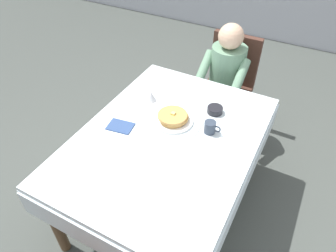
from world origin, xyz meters
The scene contains 13 objects.
ground_plane centered at (0.00, 0.00, 0.00)m, with size 14.00×14.00×0.00m, color #474C47.
dining_table_main centered at (0.00, 0.00, 0.65)m, with size 1.12×1.52×0.74m.
chair_diner centered at (0.04, 1.17, 0.53)m, with size 0.44×0.45×0.93m.
diner_person centered at (0.04, 1.01, 0.67)m, with size 0.40×0.43×1.12m.
plate_breakfast centered at (-0.04, 0.16, 0.75)m, with size 0.28×0.28×0.02m, color white.
breakfast_stack centered at (-0.04, 0.16, 0.78)m, with size 0.21×0.20×0.06m.
cup_coffee centered at (0.23, 0.17, 0.78)m, with size 0.11×0.08×0.08m.
bowl_butter centered at (0.18, 0.38, 0.76)m, with size 0.11×0.11×0.04m, color black.
syrup_pitcher centered at (-0.29, 0.29, 0.78)m, with size 0.08×0.08×0.07m.
fork_left_of_plate centered at (-0.23, 0.14, 0.74)m, with size 0.18×0.01×0.01m, color silver.
knife_right_of_plate centered at (0.15, 0.14, 0.74)m, with size 0.20×0.01×0.01m, color silver.
spoon_near_edge centered at (-0.03, -0.18, 0.74)m, with size 0.15×0.01×0.01m, color silver.
napkin_folded centered at (-0.33, -0.06, 0.74)m, with size 0.17×0.12×0.01m, color #334C7F.
Camera 1 is at (0.69, -1.29, 2.13)m, focal length 33.07 mm.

